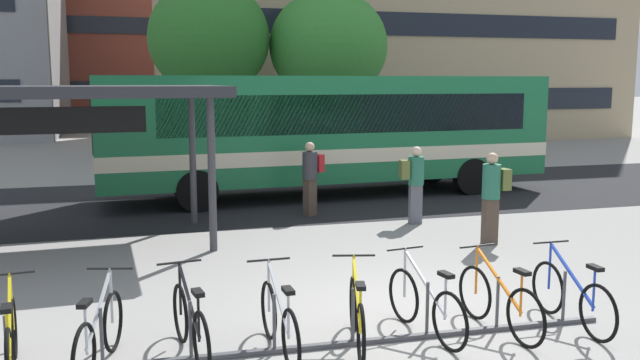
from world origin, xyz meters
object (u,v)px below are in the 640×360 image
Objects in this scene: commuter_olive_pack_1 at (414,179)px; commuter_red_pack_3 at (311,173)px; city_bus at (326,130)px; parked_bicycle_silver_5 at (425,305)px; street_tree_0 at (209,39)px; street_tree_1 at (328,46)px; commuter_olive_pack_2 at (493,192)px; parked_bicycle_yellow_0 at (11,342)px; parked_bicycle_black_2 at (190,325)px; parked_bicycle_silver_1 at (99,335)px; parked_bicycle_silver_3 at (279,322)px; parked_bicycle_blue_7 at (572,297)px; transit_shelter at (24,96)px; parked_bicycle_orange_6 at (499,302)px; parked_bicycle_yellow_4 at (357,317)px.

commuter_olive_pack_1 is 0.99× the size of commuter_red_pack_3.
city_bus reaches higher than parked_bicycle_silver_5.
street_tree_1 is at bearing -5.31° from street_tree_0.
city_bus is 6.93× the size of commuter_olive_pack_2.
street_tree_1 reaches higher than parked_bicycle_yellow_0.
commuter_red_pack_3 is 0.24× the size of street_tree_0.
parked_bicycle_black_2 and parked_bicycle_silver_5 have the same top height.
city_bus is at bearing -144.47° from commuter_red_pack_3.
parked_bicycle_silver_1 is 0.97× the size of parked_bicycle_silver_3.
parked_bicycle_silver_5 is 1.92m from parked_bicycle_blue_7.
transit_shelter is at bearing -15.65° from commuter_red_pack_3.
parked_bicycle_silver_3 and parked_bicycle_blue_7 have the same top height.
parked_bicycle_yellow_0 is at bearing 54.37° from city_bus.
parked_bicycle_orange_6 is (4.69, -0.19, 0.00)m from parked_bicycle_silver_1.
parked_bicycle_silver_3 is 2.75m from parked_bicycle_orange_6.
commuter_olive_pack_1 reaches higher than parked_bicycle_silver_5.
street_tree_1 is at bearing -32.15° from parked_bicycle_yellow_0.
commuter_red_pack_3 reaches higher than parked_bicycle_yellow_0.
commuter_olive_pack_2 reaches higher than parked_bicycle_silver_3.
transit_shelter is (-1.42, 5.84, 2.43)m from parked_bicycle_silver_1.
parked_bicycle_yellow_0 is 9.02m from commuter_red_pack_3.
parked_bicycle_yellow_0 and parked_bicycle_silver_3 have the same top height.
street_tree_0 is (4.87, 13.74, 1.90)m from transit_shelter.
parked_bicycle_silver_1 is at bearing -79.17° from transit_shelter.
commuter_olive_pack_2 is at bearing -31.38° from parked_bicycle_yellow_4.
parked_bicycle_silver_1 is at bearing 84.72° from parked_bicycle_black_2.
parked_bicycle_silver_1 and parked_bicycle_black_2 have the same top height.
parked_bicycle_blue_7 is at bearing 88.28° from city_bus.
city_bus is at bearing -10.02° from parked_bicycle_orange_6.
parked_bicycle_yellow_4 and parked_bicycle_blue_7 have the same top height.
parked_bicycle_black_2 is (-4.47, -9.90, -1.39)m from city_bus.
parked_bicycle_yellow_4 is at bearing -110.94° from commuter_olive_pack_1.
parked_bicycle_yellow_0 and parked_bicycle_yellow_4 have the same top height.
commuter_olive_pack_1 is at bearing 112.19° from commuter_red_pack_3.
parked_bicycle_yellow_0 is at bearing -132.41° from commuter_olive_pack_1.
commuter_red_pack_3 is (-1.11, -2.54, -0.79)m from city_bus.
parked_bicycle_blue_7 is 1.01× the size of commuter_red_pack_3.
transit_shelter is (-7.09, 6.11, 2.43)m from parked_bicycle_blue_7.
parked_bicycle_silver_3 is 7.93m from commuter_red_pack_3.
commuter_olive_pack_1 is (0.58, 6.24, 0.59)m from parked_bicycle_blue_7.
parked_bicycle_orange_6 is (3.73, -0.24, 0.00)m from parked_bicycle_black_2.
parked_bicycle_black_2 is 0.99× the size of parked_bicycle_silver_3.
parked_bicycle_blue_7 is (6.55, -0.34, 0.00)m from parked_bicycle_yellow_0.
commuter_red_pack_3 is at bearing -3.08° from parked_bicycle_orange_6.
commuter_olive_pack_1 reaches higher than parked_bicycle_silver_1.
parked_bicycle_silver_3 is 7.27m from transit_shelter.
street_tree_0 reaches higher than parked_bicycle_blue_7.
street_tree_1 reaches higher than commuter_olive_pack_1.
street_tree_0 is (-0.87, 12.17, 3.73)m from commuter_red_pack_3.
commuter_red_pack_3 is (0.55, 7.47, 0.60)m from parked_bicycle_silver_5.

